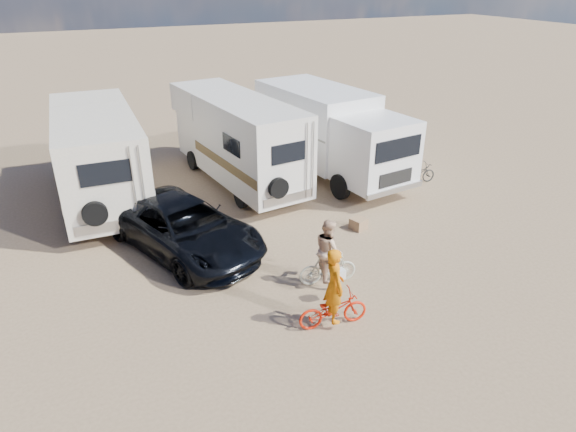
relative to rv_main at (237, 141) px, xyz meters
name	(u,v)px	position (x,y,z in m)	size (l,w,h in m)	color
ground	(320,276)	(-0.30, -7.40, -1.65)	(140.00, 140.00, 0.00)	#937657
rv_main	(237,141)	(0.00, 0.00, 0.00)	(2.26, 7.40, 3.30)	silver
rv_left	(99,159)	(-4.99, 0.19, -0.04)	(2.57, 7.19, 3.21)	white
box_truck	(331,134)	(3.68, -0.70, 0.00)	(2.66, 7.53, 3.30)	white
dark_suv	(185,227)	(-3.24, -4.48, -0.89)	(2.52, 5.46, 1.52)	black
bike_man	(333,310)	(-1.03, -9.37, -1.22)	(0.58, 1.65, 0.87)	red
bike_woman	(328,268)	(-0.29, -7.77, -1.18)	(0.44, 1.55, 0.93)	#B6B89F
rider_man	(334,292)	(-1.03, -9.37, -0.72)	(0.67, 0.44, 1.85)	#CD6807
rider_woman	(328,255)	(-0.29, -7.77, -0.81)	(0.82, 0.64, 1.68)	tan
bike_parked	(417,174)	(6.23, -3.08, -1.25)	(0.53, 1.52, 0.80)	#232523
cooler	(222,261)	(-2.59, -5.92, -1.41)	(0.61, 0.44, 0.48)	#235788
crate	(358,224)	(2.12, -5.43, -1.47)	(0.45, 0.45, 0.36)	#8A6848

